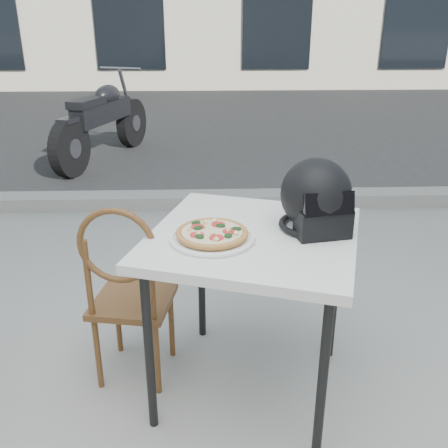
{
  "coord_description": "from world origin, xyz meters",
  "views": [
    {
      "loc": [
        0.02,
        -1.39,
        1.63
      ],
      "look_at": [
        0.09,
        0.49,
        0.85
      ],
      "focal_mm": 40.0,
      "sensor_mm": 36.0,
      "label": 1
    }
  ],
  "objects_px": {
    "cafe_chair_main": "(127,286)",
    "cafe_table_main": "(253,248)",
    "plate": "(212,238)",
    "helmet": "(317,199)",
    "motorcycle": "(103,122)",
    "pizza": "(212,233)"
  },
  "relations": [
    {
      "from": "plate",
      "to": "cafe_chair_main",
      "type": "height_order",
      "value": "cafe_chair_main"
    },
    {
      "from": "pizza",
      "to": "cafe_chair_main",
      "type": "relative_size",
      "value": 0.39
    },
    {
      "from": "pizza",
      "to": "helmet",
      "type": "bearing_deg",
      "value": 13.18
    },
    {
      "from": "cafe_table_main",
      "to": "motorcycle",
      "type": "xyz_separation_m",
      "value": [
        -1.43,
        4.18,
        -0.26
      ]
    },
    {
      "from": "helmet",
      "to": "cafe_chair_main",
      "type": "relative_size",
      "value": 0.39
    },
    {
      "from": "plate",
      "to": "pizza",
      "type": "height_order",
      "value": "pizza"
    },
    {
      "from": "plate",
      "to": "cafe_chair_main",
      "type": "relative_size",
      "value": 0.48
    },
    {
      "from": "pizza",
      "to": "motorcycle",
      "type": "bearing_deg",
      "value": 106.48
    },
    {
      "from": "cafe_table_main",
      "to": "plate",
      "type": "bearing_deg",
      "value": -158.43
    },
    {
      "from": "plate",
      "to": "cafe_table_main",
      "type": "bearing_deg",
      "value": 21.57
    },
    {
      "from": "plate",
      "to": "helmet",
      "type": "bearing_deg",
      "value": 13.2
    },
    {
      "from": "plate",
      "to": "helmet",
      "type": "relative_size",
      "value": 1.24
    },
    {
      "from": "plate",
      "to": "pizza",
      "type": "relative_size",
      "value": 1.22
    },
    {
      "from": "cafe_table_main",
      "to": "helmet",
      "type": "xyz_separation_m",
      "value": [
        0.26,
        0.03,
        0.21
      ]
    },
    {
      "from": "cafe_table_main",
      "to": "cafe_chair_main",
      "type": "relative_size",
      "value": 1.14
    },
    {
      "from": "motorcycle",
      "to": "pizza",
      "type": "bearing_deg",
      "value": -54.73
    },
    {
      "from": "cafe_table_main",
      "to": "helmet",
      "type": "bearing_deg",
      "value": 7.33
    },
    {
      "from": "cafe_table_main",
      "to": "plate",
      "type": "height_order",
      "value": "plate"
    },
    {
      "from": "cafe_chair_main",
      "to": "cafe_table_main",
      "type": "bearing_deg",
      "value": -177.77
    },
    {
      "from": "cafe_table_main",
      "to": "cafe_chair_main",
      "type": "xyz_separation_m",
      "value": [
        -0.56,
        0.08,
        -0.21
      ]
    },
    {
      "from": "pizza",
      "to": "plate",
      "type": "bearing_deg",
      "value": -123.27
    },
    {
      "from": "cafe_table_main",
      "to": "motorcycle",
      "type": "height_order",
      "value": "motorcycle"
    }
  ]
}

